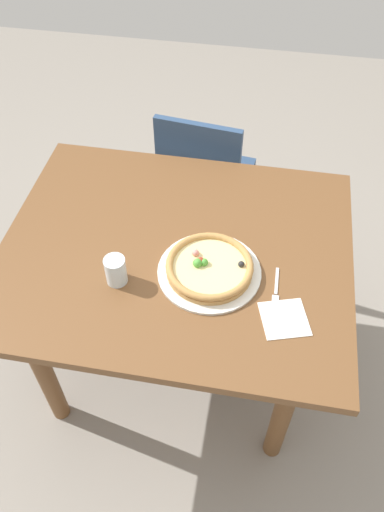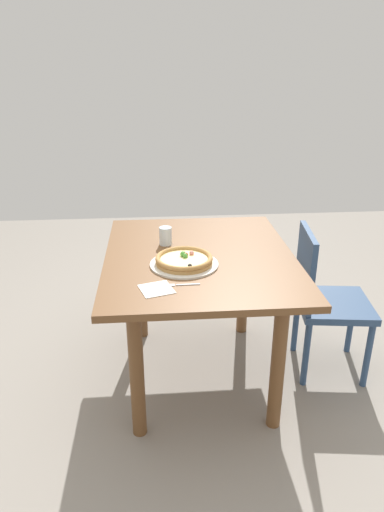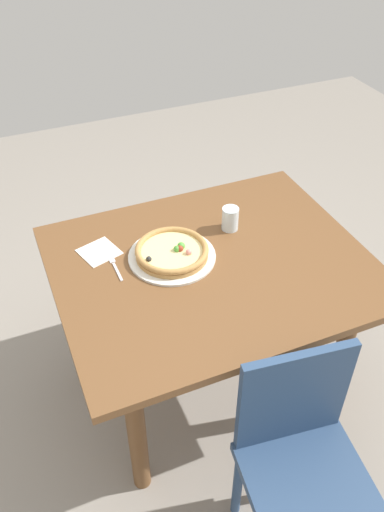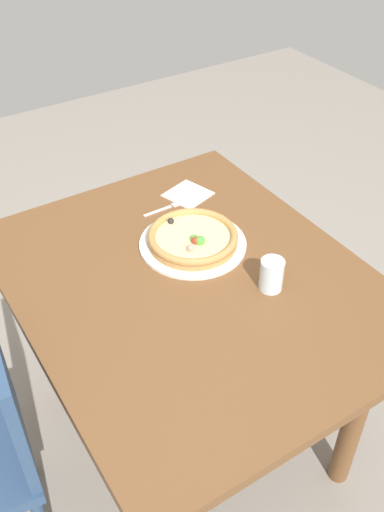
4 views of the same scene
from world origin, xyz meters
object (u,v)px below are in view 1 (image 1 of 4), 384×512
(fork, at_px, (276,291))
(drinking_glass, at_px, (116,270))
(napkin, at_px, (284,319))
(chair_near, at_px, (204,180))
(dining_table, at_px, (176,269))
(pizza, at_px, (209,267))
(plate, at_px, (209,272))

(fork, relative_size, drinking_glass, 1.64)
(drinking_glass, xyz_separation_m, napkin, (-0.55, 0.06, -0.05))
(chair_near, distance_m, drinking_glass, 0.96)
(drinking_glass, bearing_deg, fork, -175.15)
(dining_table, height_order, napkin, napkin)
(pizza, bearing_deg, napkin, 151.01)
(dining_table, distance_m, drinking_glass, 0.29)
(plate, bearing_deg, dining_table, -34.30)
(dining_table, bearing_deg, plate, 145.70)
(plate, distance_m, drinking_glass, 0.31)
(chair_near, relative_size, napkin, 6.19)
(napkin, bearing_deg, plate, -28.99)
(chair_near, bearing_deg, fork, -59.51)
(plate, height_order, fork, plate)
(chair_near, bearing_deg, napkin, -60.09)
(pizza, bearing_deg, fork, 169.83)
(dining_table, bearing_deg, drinking_glass, 47.51)
(plate, relative_size, pizza, 1.20)
(chair_near, distance_m, fork, 0.96)
(drinking_glass, bearing_deg, dining_table, -132.49)
(fork, xyz_separation_m, napkin, (-0.03, 0.10, -0.00))
(dining_table, bearing_deg, fork, 159.88)
(dining_table, xyz_separation_m, fork, (-0.36, 0.13, 0.12))
(plate, distance_m, fork, 0.23)
(dining_table, height_order, plate, plate)
(pizza, relative_size, fork, 1.75)
(chair_near, xyz_separation_m, plate, (-0.14, 0.80, 0.30))
(plate, height_order, napkin, plate)
(plate, relative_size, drinking_glass, 3.43)
(dining_table, xyz_separation_m, drinking_glass, (0.16, 0.17, 0.17))
(dining_table, height_order, pizza, pizza)
(plate, height_order, drinking_glass, drinking_glass)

